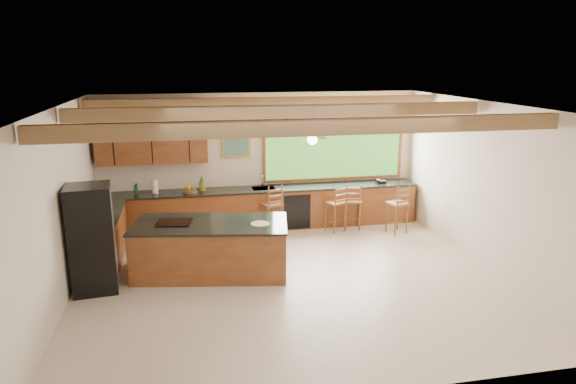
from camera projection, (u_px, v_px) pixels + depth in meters
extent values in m
plane|color=beige|center=(290.00, 280.00, 8.90)|extent=(7.20, 7.20, 0.00)
cube|color=beige|center=(261.00, 160.00, 11.60)|extent=(7.20, 0.04, 3.00)
cube|color=beige|center=(351.00, 275.00, 5.44)|extent=(7.20, 0.04, 3.00)
cube|color=beige|center=(59.00, 209.00, 7.83)|extent=(0.04, 6.50, 3.00)
cube|color=beige|center=(486.00, 186.00, 9.21)|extent=(0.04, 6.50, 3.00)
cube|color=#AB8255|center=(290.00, 105.00, 8.14)|extent=(7.20, 6.50, 0.04)
cube|color=olive|center=(314.00, 127.00, 6.66)|extent=(7.10, 0.15, 0.22)
cube|color=olive|center=(284.00, 111.00, 8.65)|extent=(7.10, 0.15, 0.22)
cube|color=olive|center=(267.00, 103.00, 10.36)|extent=(7.10, 0.15, 0.22)
cube|color=brown|center=(152.00, 147.00, 10.87)|extent=(2.30, 0.35, 0.70)
cube|color=beige|center=(150.00, 119.00, 10.65)|extent=(2.60, 0.50, 0.48)
cylinder|color=#FFEABF|center=(116.00, 131.00, 10.58)|extent=(0.10, 0.10, 0.01)
cylinder|color=#FFEABF|center=(185.00, 129.00, 10.84)|extent=(0.10, 0.10, 0.01)
cube|color=#5BA139|center=(334.00, 150.00, 11.85)|extent=(3.20, 0.04, 1.30)
cube|color=#B39936|center=(236.00, 145.00, 11.38)|extent=(0.64, 0.03, 0.54)
cube|color=#3D6E54|center=(237.00, 146.00, 11.36)|extent=(0.54, 0.01, 0.44)
cube|color=brown|center=(264.00, 209.00, 11.55)|extent=(7.00, 0.65, 0.88)
cube|color=black|center=(264.00, 189.00, 11.43)|extent=(7.04, 0.69, 0.04)
cube|color=brown|center=(102.00, 242.00, 9.44)|extent=(0.65, 2.35, 0.88)
cube|color=black|center=(100.00, 219.00, 9.33)|extent=(0.69, 2.39, 0.04)
cube|color=black|center=(297.00, 212.00, 11.37)|extent=(0.60, 0.02, 0.78)
cube|color=silver|center=(264.00, 189.00, 11.43)|extent=(0.50, 0.38, 0.03)
cylinder|color=silver|center=(262.00, 180.00, 11.58)|extent=(0.03, 0.03, 0.30)
cylinder|color=silver|center=(263.00, 175.00, 11.45)|extent=(0.03, 0.20, 0.03)
cylinder|color=silver|center=(155.00, 187.00, 10.92)|extent=(0.13, 0.13, 0.31)
cylinder|color=#1A411A|center=(135.00, 190.00, 10.86)|extent=(0.06, 0.06, 0.20)
cylinder|color=#1A411A|center=(136.00, 188.00, 11.03)|extent=(0.06, 0.06, 0.20)
cube|color=black|center=(381.00, 181.00, 11.87)|extent=(0.23, 0.19, 0.10)
cube|color=brown|center=(211.00, 249.00, 9.11)|extent=(2.81, 1.66, 0.89)
cube|color=black|center=(210.00, 224.00, 8.99)|extent=(2.86, 1.71, 0.04)
cube|color=black|center=(174.00, 222.00, 8.96)|extent=(0.66, 0.56, 0.02)
cylinder|color=silver|center=(260.00, 224.00, 8.90)|extent=(0.32, 0.32, 0.02)
cube|color=black|center=(92.00, 239.00, 8.31)|extent=(0.76, 0.74, 1.78)
cube|color=silver|center=(114.00, 237.00, 8.37)|extent=(0.02, 0.05, 1.64)
cube|color=brown|center=(271.00, 204.00, 11.07)|extent=(0.51, 0.51, 0.04)
cylinder|color=brown|center=(266.00, 222.00, 10.98)|extent=(0.04, 0.04, 0.65)
cylinder|color=brown|center=(280.00, 221.00, 11.04)|extent=(0.04, 0.04, 0.65)
cylinder|color=brown|center=(263.00, 218.00, 11.28)|extent=(0.04, 0.04, 0.65)
cylinder|color=brown|center=(277.00, 217.00, 11.34)|extent=(0.04, 0.04, 0.65)
cube|color=brown|center=(353.00, 201.00, 11.43)|extent=(0.47, 0.47, 0.04)
cylinder|color=brown|center=(348.00, 218.00, 11.34)|extent=(0.04, 0.04, 0.62)
cylinder|color=brown|center=(361.00, 217.00, 11.40)|extent=(0.04, 0.04, 0.62)
cylinder|color=brown|center=(344.00, 214.00, 11.63)|extent=(0.04, 0.04, 0.62)
cylinder|color=brown|center=(357.00, 213.00, 11.69)|extent=(0.04, 0.04, 0.62)
cube|color=brown|center=(335.00, 203.00, 11.28)|extent=(0.51, 0.51, 0.04)
cylinder|color=brown|center=(330.00, 220.00, 11.19)|extent=(0.04, 0.04, 0.63)
cylinder|color=brown|center=(344.00, 219.00, 11.25)|extent=(0.04, 0.04, 0.63)
cylinder|color=brown|center=(327.00, 215.00, 11.48)|extent=(0.04, 0.04, 0.63)
cylinder|color=brown|center=(340.00, 215.00, 11.54)|extent=(0.04, 0.04, 0.63)
cube|color=brown|center=(398.00, 203.00, 11.16)|extent=(0.48, 0.48, 0.04)
cylinder|color=brown|center=(393.00, 221.00, 11.07)|extent=(0.04, 0.04, 0.64)
cylinder|color=brown|center=(406.00, 220.00, 11.13)|extent=(0.04, 0.04, 0.64)
cylinder|color=brown|center=(387.00, 217.00, 11.37)|extent=(0.04, 0.04, 0.64)
cylinder|color=brown|center=(400.00, 216.00, 11.42)|extent=(0.04, 0.04, 0.64)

